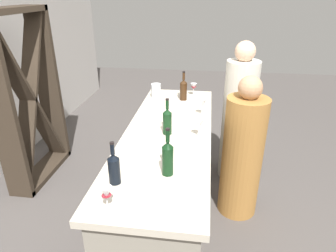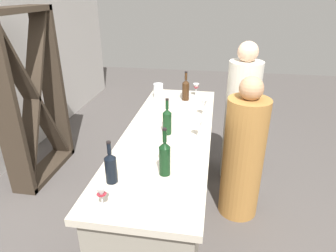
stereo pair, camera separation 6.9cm
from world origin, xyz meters
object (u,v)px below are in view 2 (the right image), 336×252
Objects in this scene: wine_glass_near_right at (196,87)px; water_pitcher at (158,91)px; wine_bottle_center_dark_green at (168,121)px; person_left_guest at (241,120)px; wine_rack at (32,98)px; wine_glass_near_left at (204,104)px; wine_glass_far_left at (101,193)px; wine_bottle_leftmost_near_black at (111,167)px; wine_bottle_second_right_amber_brown at (186,89)px; person_center_guest at (243,156)px; wine_bottle_second_left_dark_green at (165,157)px; wine_glass_near_center at (199,125)px.

wine_glass_near_right is 0.44m from water_pitcher.
person_left_guest reaches higher than wine_bottle_center_dark_green.
wine_rack is 11.34× the size of wine_glass_near_left.
wine_glass_far_left is at bearing -178.41° from water_pitcher.
wine_rack is at bearing 19.59° from person_left_guest.
water_pitcher is (0.46, 0.54, -0.04)m from wine_glass_near_left.
wine_bottle_leftmost_near_black is 1.65m from wine_bottle_second_right_amber_brown.
wine_glass_near_left is at bearing -130.46° from water_pitcher.
person_center_guest is (0.27, -0.68, -0.44)m from wine_bottle_center_dark_green.
wine_bottle_leftmost_near_black is 1.99× the size of wine_glass_far_left.
wine_bottle_second_left_dark_green is at bearing 51.58° from person_center_guest.
wine_rack is 6.64× the size of wine_bottle_leftmost_near_black.
wine_glass_near_center is 0.11× the size of person_center_guest.
person_center_guest is at bearing -98.46° from wine_rack.
wine_bottle_second_left_dark_green is 1.67m from person_left_guest.
wine_bottle_center_dark_green is at bearing -17.56° from wine_bottle_leftmost_near_black.
wine_glass_near_right is at bearing -2.68° from wine_bottle_second_left_dark_green.
wine_glass_far_left is (-0.96, 0.47, -0.01)m from wine_glass_near_center.
water_pitcher is at bearing -37.87° from person_center_guest.
wine_glass_near_center is 0.10× the size of person_left_guest.
wine_bottle_second_right_amber_brown is at bearing -81.46° from wine_rack.
wine_bottle_second_left_dark_green is 0.24× the size of person_center_guest.
wine_bottle_second_right_amber_brown is 2.18× the size of wine_glass_near_right.
wine_glass_near_right is (1.06, 0.11, -0.01)m from wine_glass_near_center.
wine_bottle_second_right_amber_brown reaches higher than wine_glass_near_left.
wine_rack is at bearing 102.69° from wine_glass_near_right.
wine_bottle_second_right_amber_brown is (1.48, 0.03, -0.01)m from wine_bottle_second_left_dark_green.
water_pitcher is at bearing 15.96° from wine_bottle_center_dark_green.
person_left_guest is at bearing -21.49° from wine_bottle_second_left_dark_green.
person_left_guest is at bearing -94.14° from person_center_guest.
wine_glass_near_left is 0.60m from wine_glass_near_right.
wine_glass_near_left is 0.48m from wine_glass_near_center.
wine_glass_near_center reaches higher than wine_glass_near_right.
wine_glass_near_center is 1.07m from wine_glass_near_right.
wine_bottle_second_left_dark_green is at bearing -178.93° from wine_bottle_second_right_amber_brown.
wine_rack is at bearing 98.54° from wine_bottle_second_right_amber_brown.
wine_glass_near_center is at bearing -167.04° from wine_bottle_second_right_amber_brown.
wine_bottle_second_right_amber_brown reaches higher than wine_glass_far_left.
person_center_guest reaches higher than wine_glass_far_left.
person_left_guest is at bearing -101.96° from wine_glass_near_right.
wine_rack reaches higher than water_pitcher.
wine_bottle_leftmost_near_black is 0.92× the size of wine_bottle_center_dark_green.
wine_bottle_second_right_amber_brown is at bearing 16.05° from person_left_guest.
wine_rack is at bearing 84.78° from wine_glass_near_left.
wine_glass_near_left is at bearing 61.86° from person_left_guest.
wine_rack is 2.13m from wine_bottle_second_left_dark_green.
wine_bottle_leftmost_near_black is 1.65m from water_pitcher.
wine_glass_near_right is 1.01× the size of wine_glass_far_left.
wine_bottle_center_dark_green is at bearing -110.62° from wine_rack.
wine_bottle_second_left_dark_green is (-1.23, -1.74, 0.12)m from wine_rack.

